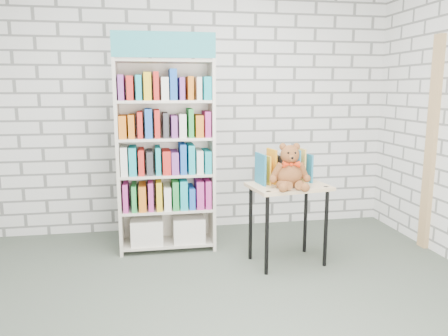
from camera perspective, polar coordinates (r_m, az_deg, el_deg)
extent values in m
plane|color=#434D41|center=(3.34, 0.09, -18.16)|extent=(4.50, 4.50, 0.00)
cube|color=silver|center=(4.92, -3.98, 8.07)|extent=(4.50, 0.02, 2.80)
cube|color=silver|center=(1.04, 19.49, -0.96)|extent=(4.50, 0.02, 2.80)
cube|color=beige|center=(4.30, -13.59, 1.23)|extent=(0.03, 0.36, 1.87)
cube|color=beige|center=(4.33, -1.61, 1.58)|extent=(0.03, 0.36, 1.87)
cube|color=beige|center=(4.46, -7.67, 1.75)|extent=(0.93, 0.02, 1.87)
cube|color=teal|center=(4.09, -7.83, 15.69)|extent=(0.93, 0.02, 0.23)
cube|color=beige|center=(4.51, -7.31, -9.58)|extent=(0.87, 0.34, 0.03)
cube|color=beige|center=(4.40, -7.41, -5.26)|extent=(0.87, 0.34, 0.03)
cube|color=beige|center=(4.32, -7.52, -0.76)|extent=(0.87, 0.34, 0.03)
cube|color=beige|center=(4.27, -7.63, 3.89)|extent=(0.87, 0.34, 0.03)
cube|color=beige|center=(4.24, -7.75, 8.62)|extent=(0.87, 0.34, 0.03)
cube|color=beige|center=(4.25, -7.88, 13.66)|extent=(0.87, 0.34, 0.03)
cube|color=silver|center=(4.46, -10.04, -8.01)|extent=(0.31, 0.30, 0.25)
cube|color=silver|center=(4.48, -4.67, -7.82)|extent=(0.31, 0.30, 0.25)
cube|color=blue|center=(4.36, -7.45, -3.56)|extent=(0.87, 0.30, 0.25)
cube|color=green|center=(4.29, -7.56, 1.02)|extent=(0.87, 0.30, 0.25)
cube|color=orange|center=(4.25, -7.67, 5.72)|extent=(0.87, 0.30, 0.25)
cube|color=#BF338C|center=(4.23, -7.79, 10.48)|extent=(0.87, 0.30, 0.25)
cube|color=tan|center=(3.98, 8.42, -2.40)|extent=(0.75, 0.58, 0.03)
cylinder|color=black|center=(3.80, 5.62, -8.75)|extent=(0.03, 0.03, 0.71)
cylinder|color=black|center=(4.12, 3.48, -7.18)|extent=(0.03, 0.03, 0.71)
cylinder|color=black|center=(4.06, 13.16, -7.70)|extent=(0.03, 0.03, 0.71)
cylinder|color=black|center=(4.37, 10.59, -6.33)|extent=(0.03, 0.03, 0.71)
cylinder|color=black|center=(3.71, 5.80, -3.09)|extent=(0.05, 0.05, 0.01)
cylinder|color=black|center=(3.97, 13.17, -2.42)|extent=(0.05, 0.05, 0.01)
cube|color=teal|center=(3.95, 4.75, -0.08)|extent=(0.05, 0.21, 0.28)
cube|color=gold|center=(3.97, 5.52, -0.03)|extent=(0.05, 0.21, 0.28)
cube|color=orange|center=(4.00, 6.28, 0.02)|extent=(0.05, 0.21, 0.28)
cube|color=black|center=(4.02, 7.02, 0.06)|extent=(0.05, 0.21, 0.28)
cube|color=white|center=(4.05, 7.76, 0.11)|extent=(0.05, 0.21, 0.28)
cube|color=orange|center=(4.07, 8.49, 0.16)|extent=(0.05, 0.21, 0.28)
cube|color=teal|center=(4.10, 9.22, 0.20)|extent=(0.05, 0.21, 0.28)
cube|color=gold|center=(4.13, 9.93, 0.25)|extent=(0.05, 0.21, 0.28)
cube|color=teal|center=(4.15, 10.63, 0.29)|extent=(0.05, 0.21, 0.28)
ellipsoid|color=brown|center=(3.86, 8.51, -0.80)|extent=(0.23, 0.20, 0.23)
sphere|color=brown|center=(3.83, 8.60, 1.77)|extent=(0.17, 0.17, 0.17)
sphere|color=brown|center=(3.82, 7.68, 2.78)|extent=(0.06, 0.06, 0.06)
sphere|color=brown|center=(3.85, 9.45, 2.79)|extent=(0.06, 0.06, 0.06)
sphere|color=brown|center=(3.77, 8.81, 1.29)|extent=(0.07, 0.07, 0.07)
sphere|color=black|center=(3.75, 8.41, 1.95)|extent=(0.02, 0.02, 0.02)
sphere|color=black|center=(3.77, 9.26, 1.95)|extent=(0.02, 0.02, 0.02)
sphere|color=black|center=(3.74, 8.92, 1.30)|extent=(0.02, 0.02, 0.02)
cylinder|color=brown|center=(3.81, 6.90, -0.41)|extent=(0.12, 0.10, 0.16)
cylinder|color=brown|center=(3.86, 10.27, -0.35)|extent=(0.11, 0.09, 0.16)
sphere|color=brown|center=(3.80, 6.44, -1.44)|extent=(0.07, 0.07, 0.07)
sphere|color=brown|center=(3.87, 10.77, -1.35)|extent=(0.07, 0.07, 0.07)
cylinder|color=brown|center=(3.75, 7.89, -2.23)|extent=(0.11, 0.18, 0.09)
cylinder|color=brown|center=(3.78, 9.85, -2.19)|extent=(0.13, 0.19, 0.09)
sphere|color=brown|center=(3.67, 7.72, -2.59)|extent=(0.08, 0.08, 0.08)
sphere|color=brown|center=(3.72, 10.55, -2.52)|extent=(0.08, 0.08, 0.08)
cone|color=red|center=(3.77, 8.21, 0.47)|extent=(0.07, 0.07, 0.06)
cone|color=red|center=(3.79, 9.35, 0.48)|extent=(0.07, 0.07, 0.06)
sphere|color=red|center=(3.78, 8.79, 0.46)|extent=(0.04, 0.04, 0.04)
cube|color=tan|center=(4.74, 25.42, 2.77)|extent=(0.05, 0.12, 2.10)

